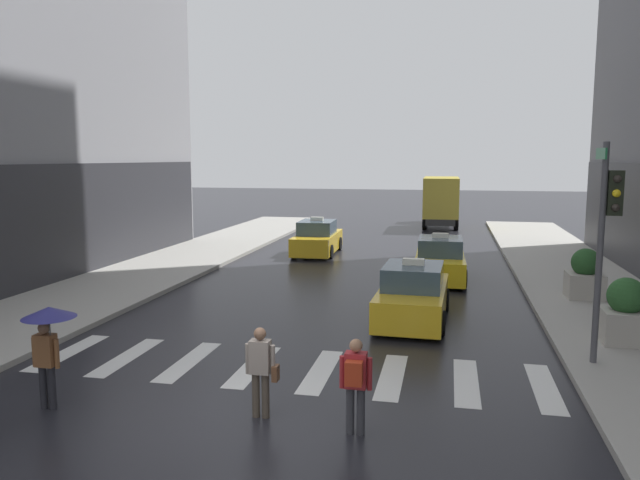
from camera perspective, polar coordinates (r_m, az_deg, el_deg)
ground_plane at (r=11.10m, az=-7.35°, el=-16.93°), size 160.00×160.00×0.00m
crosswalk_markings at (r=13.75m, az=-3.13°, el=-11.89°), size 11.30×2.80×0.01m
traffic_light_pole at (r=14.34m, az=25.24°, el=1.54°), size 0.44×0.84×4.80m
taxi_lead at (r=17.61m, az=8.69°, el=-5.14°), size 2.04×4.59×1.80m
taxi_second at (r=23.61m, az=11.14°, el=-1.93°), size 1.98×4.56×1.80m
taxi_third at (r=29.36m, az=-0.26°, el=0.09°), size 2.02×4.58×1.80m
box_truck at (r=41.38m, az=11.24°, el=3.72°), size 2.34×7.56×3.35m
pedestrian_with_umbrella at (r=12.24m, az=-24.10°, el=-7.64°), size 0.96×0.96×1.94m
pedestrian_with_backpack at (r=10.37m, az=3.33°, el=-12.88°), size 0.55×0.43×1.65m
pedestrian_with_handbag at (r=11.08m, az=-5.53°, el=-11.73°), size 0.61×0.24×1.65m
planter_near_corner at (r=16.62m, az=26.65°, el=-6.14°), size 1.10×1.10×1.60m
planter_mid_block at (r=21.29m, az=23.54°, el=-3.07°), size 1.10×1.10×1.60m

